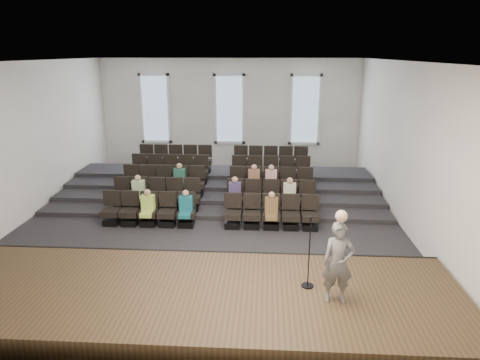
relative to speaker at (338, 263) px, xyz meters
name	(u,v)px	position (x,y,z in m)	size (l,w,h in m)	color
ground	(212,220)	(-3.17, 5.33, -1.33)	(14.00, 14.00, 0.00)	black
ceiling	(209,61)	(-3.17, 5.33, 3.68)	(12.00, 14.00, 0.02)	white
wall_back	(230,113)	(-3.17, 12.35, 1.17)	(12.00, 0.04, 5.00)	white
wall_front	(152,240)	(-3.17, -1.69, 1.17)	(12.00, 0.04, 5.00)	white
wall_left	(23,142)	(-9.19, 5.33, 1.17)	(0.04, 14.00, 5.00)	white
wall_right	(408,147)	(2.85, 5.33, 1.17)	(0.04, 14.00, 5.00)	white
stage	(182,299)	(-3.17, 0.23, -1.08)	(11.80, 3.60, 0.50)	#41311C
stage_lip	(195,260)	(-3.17, 2.00, -1.08)	(11.80, 0.06, 0.52)	black
risers	(222,185)	(-3.17, 8.50, -1.13)	(11.80, 4.80, 0.60)	black
seating_rows	(217,186)	(-3.17, 6.87, -0.65)	(6.80, 4.70, 1.67)	black
windows	(229,109)	(-3.17, 12.28, 1.37)	(8.44, 0.10, 3.24)	white
audience	(219,191)	(-2.95, 5.78, -0.50)	(5.45, 2.64, 1.10)	#B6DA57
speaker	(338,263)	(0.00, 0.00, 0.00)	(0.61, 0.40, 1.66)	#555351
mic_stand	(308,266)	(-0.51, 0.50, -0.36)	(0.27, 0.27, 1.60)	black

